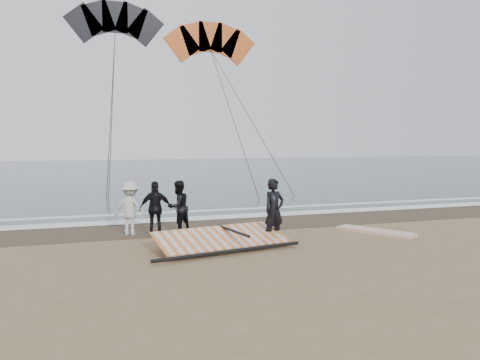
# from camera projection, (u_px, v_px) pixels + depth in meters

# --- Properties ---
(ground) EXTENTS (120.00, 120.00, 0.00)m
(ground) POSITION_uv_depth(u_px,v_px,m) (303.00, 255.00, 11.35)
(ground) COLOR #8C704C
(ground) RESTS_ON ground
(sea) EXTENTS (120.00, 54.00, 0.02)m
(sea) POSITION_uv_depth(u_px,v_px,m) (146.00, 171.00, 42.64)
(sea) COLOR #233838
(sea) RESTS_ON ground
(wet_sand) EXTENTS (120.00, 2.80, 0.01)m
(wet_sand) POSITION_uv_depth(u_px,v_px,m) (244.00, 223.00, 15.62)
(wet_sand) COLOR #4C3D2B
(wet_sand) RESTS_ON ground
(foam_near) EXTENTS (120.00, 0.90, 0.01)m
(foam_near) POSITION_uv_depth(u_px,v_px,m) (232.00, 216.00, 16.94)
(foam_near) COLOR white
(foam_near) RESTS_ON sea
(foam_far) EXTENTS (120.00, 0.45, 0.01)m
(foam_far) POSITION_uv_depth(u_px,v_px,m) (220.00, 210.00, 18.55)
(foam_far) COLOR white
(foam_far) RESTS_ON sea
(man_main) EXTENTS (0.73, 0.58, 1.74)m
(man_main) POSITION_uv_depth(u_px,v_px,m) (274.00, 211.00, 12.67)
(man_main) COLOR black
(man_main) RESTS_ON ground
(board_white) EXTENTS (1.73, 2.32, 0.09)m
(board_white) POSITION_uv_depth(u_px,v_px,m) (375.00, 231.00, 14.03)
(board_white) COLOR silver
(board_white) RESTS_ON ground
(board_cream) EXTENTS (0.60, 2.12, 0.09)m
(board_cream) POSITION_uv_depth(u_px,v_px,m) (264.00, 231.00, 14.14)
(board_cream) COLOR beige
(board_cream) RESTS_ON ground
(trio_cluster) EXTENTS (2.47, 1.05, 1.59)m
(trio_cluster) POSITION_uv_depth(u_px,v_px,m) (152.00, 208.00, 13.77)
(trio_cluster) COLOR black
(trio_cluster) RESTS_ON ground
(sail_rig) EXTENTS (3.89, 2.28, 0.49)m
(sail_rig) POSITION_uv_depth(u_px,v_px,m) (218.00, 240.00, 12.07)
(sail_rig) COLOR black
(sail_rig) RESTS_ON ground
(kite_red) EXTENTS (7.09, 5.82, 14.51)m
(kite_red) POSITION_uv_depth(u_px,v_px,m) (211.00, 45.00, 31.85)
(kite_red) COLOR #D25418
(kite_red) RESTS_ON ground
(kite_dark) EXTENTS (7.00, 5.37, 14.48)m
(kite_dark) POSITION_uv_depth(u_px,v_px,m) (115.00, 26.00, 30.27)
(kite_dark) COLOR black
(kite_dark) RESTS_ON ground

